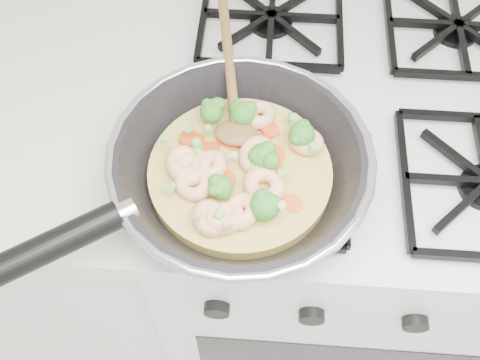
{
  "coord_description": "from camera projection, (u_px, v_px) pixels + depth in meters",
  "views": [
    {
      "loc": [
        -0.15,
        1.13,
        1.55
      ],
      "look_at": [
        -0.18,
        1.52,
        0.93
      ],
      "focal_mm": 42.54,
      "sensor_mm": 36.0,
      "label": 1
    }
  ],
  "objects": [
    {
      "name": "stove",
      "position": [
        328.0,
        233.0,
        1.22
      ],
      "size": [
        0.6,
        0.6,
        0.92
      ],
      "color": "white",
      "rests_on": "ground"
    },
    {
      "name": "skillet",
      "position": [
        237.0,
        168.0,
        0.71
      ],
      "size": [
        0.45,
        0.51,
        0.09
      ],
      "rotation": [
        0.0,
        0.0,
        0.34
      ],
      "color": "black",
      "rests_on": "stove"
    }
  ]
}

